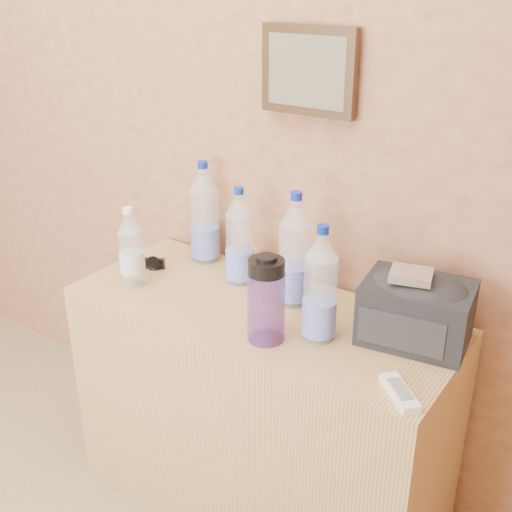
{
  "coord_description": "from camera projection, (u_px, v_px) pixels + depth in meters",
  "views": [
    {
      "loc": [
        1.43,
        0.34,
        1.67
      ],
      "look_at": [
        0.49,
        1.71,
        0.92
      ],
      "focal_mm": 45.0,
      "sensor_mm": 36.0,
      "label": 1
    }
  ],
  "objects": [
    {
      "name": "dresser",
      "position": [
        260.0,
        408.0,
        2.07
      ],
      "size": [
        1.18,
        0.49,
        0.74
      ],
      "primitive_type": "cube",
      "color": "#A1764E",
      "rests_on": "ground"
    },
    {
      "name": "ac_remote",
      "position": [
        400.0,
        393.0,
        1.52
      ],
      "size": [
        0.14,
        0.13,
        0.02
      ],
      "primitive_type": "cube",
      "rotation": [
        0.0,
        0.0,
        -0.75
      ],
      "color": "white",
      "rests_on": "dresser"
    },
    {
      "name": "toiletry_bag",
      "position": [
        417.0,
        309.0,
        1.72
      ],
      "size": [
        0.31,
        0.24,
        0.19
      ],
      "primitive_type": null,
      "rotation": [
        0.0,
        0.0,
        0.14
      ],
      "color": "black",
      "rests_on": "dresser"
    },
    {
      "name": "pet_large_d",
      "position": [
        320.0,
        290.0,
        1.71
      ],
      "size": [
        0.09,
        0.09,
        0.33
      ],
      "rotation": [
        0.0,
        0.0,
        -0.07
      ],
      "color": "#ACCAD8",
      "rests_on": "dresser"
    },
    {
      "name": "foil_packet",
      "position": [
        411.0,
        275.0,
        1.66
      ],
      "size": [
        0.13,
        0.11,
        0.02
      ],
      "primitive_type": "cube",
      "rotation": [
        0.0,
        0.0,
        0.26
      ],
      "color": "silver",
      "rests_on": "toiletry_bag"
    },
    {
      "name": "pet_large_c",
      "position": [
        295.0,
        255.0,
        1.89
      ],
      "size": [
        0.1,
        0.1,
        0.35
      ],
      "rotation": [
        0.0,
        0.0,
        0.12
      ],
      "color": "white",
      "rests_on": "dresser"
    },
    {
      "name": "picture_frame",
      "position": [
        309.0,
        71.0,
        1.83
      ],
      "size": [
        0.3,
        0.03,
        0.25
      ],
      "primitive_type": null,
      "color": "#382311",
      "rests_on": "room_shell"
    },
    {
      "name": "nalgene_bottle",
      "position": [
        266.0,
        299.0,
        1.71
      ],
      "size": [
        0.1,
        0.1,
        0.25
      ],
      "rotation": [
        0.0,
        0.0,
        -0.28
      ],
      "color": "#572B84",
      "rests_on": "dresser"
    },
    {
      "name": "pet_large_a",
      "position": [
        204.0,
        217.0,
        2.17
      ],
      "size": [
        0.1,
        0.1,
        0.35
      ],
      "rotation": [
        0.0,
        0.0,
        -0.23
      ],
      "color": "white",
      "rests_on": "dresser"
    },
    {
      "name": "sunglasses",
      "position": [
        145.0,
        263.0,
        2.17
      ],
      "size": [
        0.14,
        0.1,
        0.03
      ],
      "primitive_type": null,
      "rotation": [
        0.0,
        0.0,
        0.47
      ],
      "color": "black",
      "rests_on": "dresser"
    },
    {
      "name": "pet_large_b",
      "position": [
        239.0,
        241.0,
        2.03
      ],
      "size": [
        0.09,
        0.09,
        0.32
      ],
      "rotation": [
        0.0,
        0.0,
        -0.33
      ],
      "color": "#ABC1D3",
      "rests_on": "dresser"
    },
    {
      "name": "pet_small",
      "position": [
        131.0,
        252.0,
        2.01
      ],
      "size": [
        0.08,
        0.08,
        0.26
      ],
      "rotation": [
        0.0,
        0.0,
        -0.05
      ],
      "color": "#ADC3E1",
      "rests_on": "dresser"
    }
  ]
}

